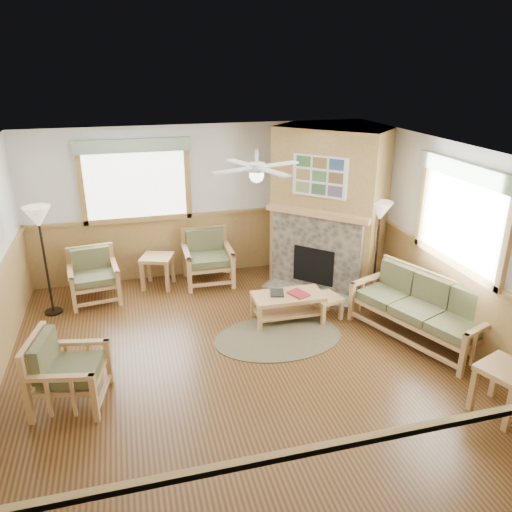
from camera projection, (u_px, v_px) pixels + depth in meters
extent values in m
cube|color=#4F3016|center=(241.00, 358.00, 6.66)|extent=(6.00, 6.00, 0.01)
cube|color=white|center=(238.00, 155.00, 5.67)|extent=(6.00, 6.00, 0.01)
cube|color=silver|center=(201.00, 202.00, 8.86)|extent=(6.00, 0.02, 2.70)
cube|color=silver|center=(338.00, 423.00, 3.47)|extent=(6.00, 0.02, 2.70)
cube|color=silver|center=(451.00, 243.00, 6.89)|extent=(0.02, 6.00, 2.70)
cylinder|color=brown|center=(278.00, 337.00, 7.13)|extent=(2.22, 2.22, 0.01)
cube|color=maroon|center=(299.00, 293.00, 7.46)|extent=(0.32, 0.36, 0.03)
cube|color=black|center=(277.00, 292.00, 7.50)|extent=(0.26, 0.31, 0.03)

